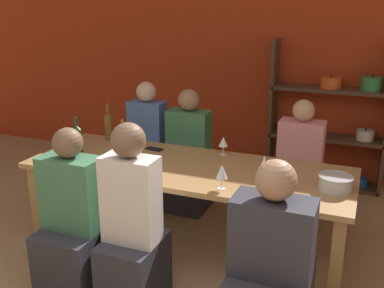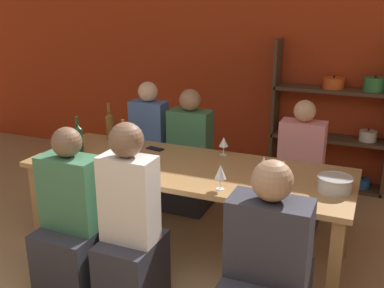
{
  "view_description": "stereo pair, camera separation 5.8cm",
  "coord_description": "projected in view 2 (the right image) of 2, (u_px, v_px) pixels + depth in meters",
  "views": [
    {
      "loc": [
        1.09,
        -1.28,
        1.98
      ],
      "look_at": [
        -0.19,
        1.88,
        0.88
      ],
      "focal_mm": 42.0,
      "sensor_mm": 36.0,
      "label": 1
    },
    {
      "loc": [
        1.15,
        -1.26,
        1.98
      ],
      "look_at": [
        -0.19,
        1.88,
        0.88
      ],
      "focal_mm": 42.0,
      "sensor_mm": 36.0,
      "label": 2
    }
  ],
  "objects": [
    {
      "name": "wine_bottle_green",
      "position": [
        78.0,
        139.0,
        3.79
      ],
      "size": [
        0.08,
        0.08,
        0.32
      ],
      "color": "#19381E",
      "rests_on": "dining_table"
    },
    {
      "name": "wine_glass_red_b",
      "position": [
        220.0,
        172.0,
        3.06
      ],
      "size": [
        0.08,
        0.08,
        0.18
      ],
      "color": "white",
      "rests_on": "dining_table"
    },
    {
      "name": "cell_phone",
      "position": [
        155.0,
        149.0,
        3.93
      ],
      "size": [
        0.16,
        0.1,
        0.01
      ],
      "color": "black",
      "rests_on": "dining_table"
    },
    {
      "name": "person_near_b",
      "position": [
        266.0,
        283.0,
        2.58
      ],
      "size": [
        0.46,
        0.57,
        1.18
      ],
      "color": "#2D2D38",
      "rests_on": "ground_plane"
    },
    {
      "name": "wine_bottle_amber",
      "position": [
        124.0,
        143.0,
        3.68
      ],
      "size": [
        0.08,
        0.08,
        0.33
      ],
      "color": "brown",
      "rests_on": "dining_table"
    },
    {
      "name": "person_far_b",
      "position": [
        190.0,
        165.0,
        4.41
      ],
      "size": [
        0.41,
        0.51,
        1.19
      ],
      "rotation": [
        0.0,
        0.0,
        3.14
      ],
      "color": "#2D2D38",
      "rests_on": "ground_plane"
    },
    {
      "name": "dining_table",
      "position": [
        187.0,
        175.0,
        3.57
      ],
      "size": [
        2.56,
        0.92,
        0.73
      ],
      "color": "#AD7F4C",
      "rests_on": "ground_plane"
    },
    {
      "name": "wall_back_red",
      "position": [
        275.0,
        59.0,
        5.08
      ],
      "size": [
        8.8,
        0.06,
        2.7
      ],
      "color": "#B23819",
      "rests_on": "ground_plane"
    },
    {
      "name": "mixing_bowl",
      "position": [
        335.0,
        183.0,
        3.06
      ],
      "size": [
        0.24,
        0.24,
        0.1
      ],
      "color": "#B7BABC",
      "rests_on": "dining_table"
    },
    {
      "name": "person_near_a",
      "position": [
        131.0,
        238.0,
        2.95
      ],
      "size": [
        0.36,
        0.45,
        1.27
      ],
      "color": "#2D2D38",
      "rests_on": "ground_plane"
    },
    {
      "name": "person_far_a",
      "position": [
        150.0,
        156.0,
        4.6
      ],
      "size": [
        0.36,
        0.45,
        1.23
      ],
      "rotation": [
        0.0,
        0.0,
        3.14
      ],
      "color": "#2D2D38",
      "rests_on": "ground_plane"
    },
    {
      "name": "wine_glass_empty_a",
      "position": [
        264.0,
        163.0,
        3.26
      ],
      "size": [
        0.07,
        0.07,
        0.17
      ],
      "color": "white",
      "rests_on": "dining_table"
    },
    {
      "name": "person_far_c",
      "position": [
        299.0,
        180.0,
        4.07
      ],
      "size": [
        0.39,
        0.49,
        1.16
      ],
      "rotation": [
        0.0,
        0.0,
        3.14
      ],
      "color": "#2D2D38",
      "rests_on": "ground_plane"
    },
    {
      "name": "wine_glass_red_a",
      "position": [
        149.0,
        163.0,
        3.27
      ],
      "size": [
        0.08,
        0.08,
        0.16
      ],
      "color": "white",
      "rests_on": "dining_table"
    },
    {
      "name": "wine_bottle_dark",
      "position": [
        110.0,
        125.0,
        4.18
      ],
      "size": [
        0.07,
        0.07,
        0.35
      ],
      "color": "brown",
      "rests_on": "dining_table"
    },
    {
      "name": "wine_glass_white_a",
      "position": [
        224.0,
        142.0,
        3.76
      ],
      "size": [
        0.08,
        0.08,
        0.15
      ],
      "color": "white",
      "rests_on": "dining_table"
    },
    {
      "name": "wine_glass_white_b",
      "position": [
        283.0,
        167.0,
        3.14
      ],
      "size": [
        0.08,
        0.08,
        0.18
      ],
      "color": "white",
      "rests_on": "dining_table"
    },
    {
      "name": "person_near_c",
      "position": [
        75.0,
        230.0,
        3.17
      ],
      "size": [
        0.42,
        0.52,
        1.18
      ],
      "color": "#2D2D38",
      "rests_on": "ground_plane"
    },
    {
      "name": "shelf_unit",
      "position": [
        328.0,
        131.0,
        4.87
      ],
      "size": [
        1.24,
        0.3,
        1.59
      ],
      "color": "#4C3828",
      "rests_on": "ground_plane"
    },
    {
      "name": "wine_glass_empty_b",
      "position": [
        119.0,
        160.0,
        3.33
      ],
      "size": [
        0.06,
        0.06,
        0.16
      ],
      "color": "white",
      "rests_on": "dining_table"
    }
  ]
}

